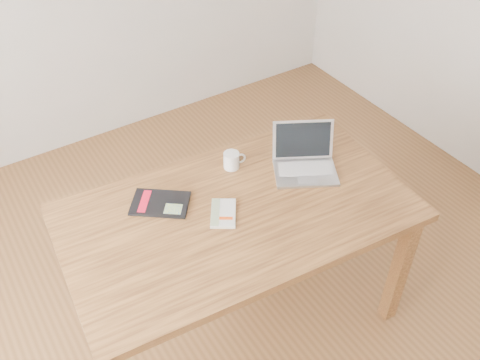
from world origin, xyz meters
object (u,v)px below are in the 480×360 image
black_guidebook (160,203)px  desk (238,224)px  white_guidebook (223,213)px  laptop (305,160)px  coffee_mug (232,160)px

black_guidebook → desk: bearing=-90.4°
white_guidebook → laptop: (0.48, 0.06, 0.04)m
desk → laptop: size_ratio=4.20×
coffee_mug → black_guidebook: bearing=-159.1°
coffee_mug → white_guidebook: bearing=-114.9°
desk → coffee_mug: (0.13, 0.26, 0.13)m
laptop → coffee_mug: size_ratio=3.46×
laptop → coffee_mug: bearing=175.5°
laptop → coffee_mug: (-0.28, 0.18, -0.00)m
laptop → black_guidebook: bearing=-162.4°
desk → white_guidebook: size_ratio=7.80×
desk → white_guidebook: (-0.07, 0.01, 0.10)m
desk → laptop: laptop is taller
white_guidebook → laptop: bearing=40.4°
white_guidebook → black_guidebook: bearing=167.6°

